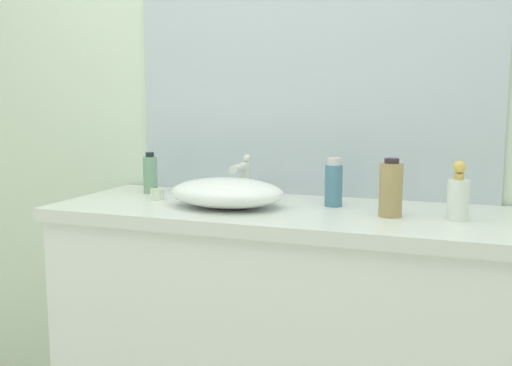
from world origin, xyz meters
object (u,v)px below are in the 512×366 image
at_px(perfume_bottle, 334,183).
at_px(candle_jar, 157,194).
at_px(sink_basin, 227,193).
at_px(soap_dispenser, 458,196).
at_px(lotion_bottle, 391,189).
at_px(spray_can, 150,174).

distance_m(perfume_bottle, candle_jar, 0.62).
bearing_deg(perfume_bottle, sink_basin, -157.94).
distance_m(soap_dispenser, lotion_bottle, 0.19).
height_order(soap_dispenser, spray_can, soap_dispenser).
bearing_deg(soap_dispenser, spray_can, 173.03).
xyz_separation_m(spray_can, candle_jar, (0.10, -0.12, -0.05)).
relative_size(lotion_bottle, perfume_bottle, 1.09).
height_order(spray_can, candle_jar, spray_can).
bearing_deg(spray_can, perfume_bottle, -2.96).
xyz_separation_m(lotion_bottle, candle_jar, (-0.80, 0.02, -0.06)).
height_order(lotion_bottle, candle_jar, lotion_bottle).
bearing_deg(soap_dispenser, sink_basin, -177.21).
distance_m(lotion_bottle, candle_jar, 0.81).
bearing_deg(candle_jar, sink_basin, -9.01).
bearing_deg(lotion_bottle, candle_jar, 178.36).
distance_m(soap_dispenser, perfume_bottle, 0.40).
bearing_deg(candle_jar, perfume_bottle, 8.12).
xyz_separation_m(sink_basin, soap_dispenser, (0.71, 0.03, 0.02)).
bearing_deg(candle_jar, spray_can, 128.13).
relative_size(soap_dispenser, spray_can, 1.13).
relative_size(spray_can, candle_jar, 3.25).
relative_size(perfume_bottle, spray_can, 1.04).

